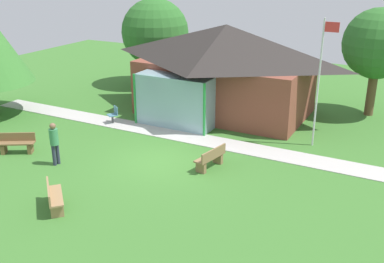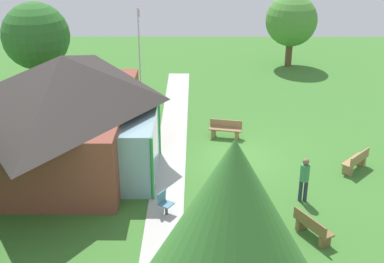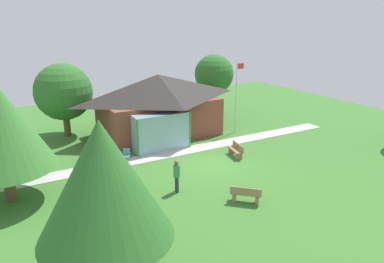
{
  "view_description": "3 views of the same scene",
  "coord_description": "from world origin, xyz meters",
  "px_view_note": "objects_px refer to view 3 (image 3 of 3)",
  "views": [
    {
      "loc": [
        8.9,
        -14.25,
        7.63
      ],
      "look_at": [
        0.72,
        1.33,
        0.97
      ],
      "focal_mm": 42.67,
      "sensor_mm": 36.0,
      "label": 1
    },
    {
      "loc": [
        -19.69,
        1.77,
        9.99
      ],
      "look_at": [
        -0.09,
        1.92,
        1.25
      ],
      "focal_mm": 47.79,
      "sensor_mm": 36.0,
      "label": 2
    },
    {
      "loc": [
        -10.93,
        -16.94,
        8.48
      ],
      "look_at": [
        -0.13,
        2.29,
        1.49
      ],
      "focal_mm": 33.39,
      "sensor_mm": 36.0,
      "label": 3
    }
  ],
  "objects_px": {
    "bench_front_center": "(246,195)",
    "tree_behind_pavilion_left": "(63,92)",
    "patio_chair_west": "(126,156)",
    "pavilion": "(159,104)",
    "flagpole": "(237,94)",
    "tree_lawn_corner": "(103,182)",
    "bench_mid_left": "(133,194)",
    "bench_rear_near_path": "(236,150)",
    "visitor_strolling_lawn": "(177,173)",
    "tree_behind_pavilion_right": "(214,74)"
  },
  "relations": [
    {
      "from": "bench_front_center",
      "to": "tree_behind_pavilion_left",
      "type": "xyz_separation_m",
      "value": [
        -5.39,
        14.94,
        2.94
      ]
    },
    {
      "from": "bench_front_center",
      "to": "tree_behind_pavilion_left",
      "type": "relative_size",
      "value": 0.26
    },
    {
      "from": "patio_chair_west",
      "to": "pavilion",
      "type": "bearing_deg",
      "value": -102.96
    },
    {
      "from": "flagpole",
      "to": "tree_lawn_corner",
      "type": "relative_size",
      "value": 0.93
    },
    {
      "from": "bench_mid_left",
      "to": "tree_lawn_corner",
      "type": "height_order",
      "value": "tree_lawn_corner"
    },
    {
      "from": "tree_lawn_corner",
      "to": "patio_chair_west",
      "type": "bearing_deg",
      "value": 68.36
    },
    {
      "from": "pavilion",
      "to": "bench_mid_left",
      "type": "relative_size",
      "value": 6.18
    },
    {
      "from": "flagpole",
      "to": "bench_mid_left",
      "type": "bearing_deg",
      "value": -148.67
    },
    {
      "from": "bench_rear_near_path",
      "to": "visitor_strolling_lawn",
      "type": "xyz_separation_m",
      "value": [
        -5.55,
        -2.54,
        0.62
      ]
    },
    {
      "from": "flagpole",
      "to": "tree_lawn_corner",
      "type": "bearing_deg",
      "value": -138.19
    },
    {
      "from": "pavilion",
      "to": "bench_rear_near_path",
      "type": "height_order",
      "value": "pavilion"
    },
    {
      "from": "tree_behind_pavilion_right",
      "to": "bench_rear_near_path",
      "type": "bearing_deg",
      "value": -114.88
    },
    {
      "from": "visitor_strolling_lawn",
      "to": "bench_rear_near_path",
      "type": "bearing_deg",
      "value": -57.02
    },
    {
      "from": "visitor_strolling_lawn",
      "to": "tree_behind_pavilion_right",
      "type": "distance_m",
      "value": 16.1
    },
    {
      "from": "bench_front_center",
      "to": "visitor_strolling_lawn",
      "type": "bearing_deg",
      "value": 175.72
    },
    {
      "from": "tree_lawn_corner",
      "to": "tree_behind_pavilion_right",
      "type": "distance_m",
      "value": 23.34
    },
    {
      "from": "visitor_strolling_lawn",
      "to": "tree_behind_pavilion_left",
      "type": "height_order",
      "value": "tree_behind_pavilion_left"
    },
    {
      "from": "bench_front_center",
      "to": "tree_lawn_corner",
      "type": "distance_m",
      "value": 8.79
    },
    {
      "from": "flagpole",
      "to": "bench_mid_left",
      "type": "height_order",
      "value": "flagpole"
    },
    {
      "from": "bench_mid_left",
      "to": "visitor_strolling_lawn",
      "type": "height_order",
      "value": "visitor_strolling_lawn"
    },
    {
      "from": "flagpole",
      "to": "bench_front_center",
      "type": "height_order",
      "value": "flagpole"
    },
    {
      "from": "flagpole",
      "to": "tree_behind_pavilion_right",
      "type": "xyz_separation_m",
      "value": [
        1.54,
        5.55,
        0.67
      ]
    },
    {
      "from": "bench_rear_near_path",
      "to": "tree_behind_pavilion_right",
      "type": "distance_m",
      "value": 11.22
    },
    {
      "from": "patio_chair_west",
      "to": "tree_behind_pavilion_right",
      "type": "bearing_deg",
      "value": -114.45
    },
    {
      "from": "tree_lawn_corner",
      "to": "tree_behind_pavilion_left",
      "type": "xyz_separation_m",
      "value": [
        2.09,
        17.79,
        -0.71
      ]
    },
    {
      "from": "flagpole",
      "to": "tree_lawn_corner",
      "type": "distance_m",
      "value": 18.31
    },
    {
      "from": "bench_mid_left",
      "to": "tree_lawn_corner",
      "type": "distance_m",
      "value": 7.25
    },
    {
      "from": "bench_mid_left",
      "to": "tree_behind_pavilion_right",
      "type": "bearing_deg",
      "value": -165.76
    },
    {
      "from": "bench_rear_near_path",
      "to": "flagpole",
      "type": "bearing_deg",
      "value": -24.41
    },
    {
      "from": "tree_behind_pavilion_left",
      "to": "tree_behind_pavilion_right",
      "type": "bearing_deg",
      "value": -0.21
    },
    {
      "from": "patio_chair_west",
      "to": "bench_rear_near_path",
      "type": "bearing_deg",
      "value": -168.64
    },
    {
      "from": "patio_chair_west",
      "to": "tree_behind_pavilion_right",
      "type": "height_order",
      "value": "tree_behind_pavilion_right"
    },
    {
      "from": "bench_rear_near_path",
      "to": "tree_behind_pavilion_left",
      "type": "relative_size",
      "value": 0.29
    },
    {
      "from": "tree_behind_pavilion_left",
      "to": "tree_behind_pavilion_right",
      "type": "height_order",
      "value": "tree_behind_pavilion_right"
    },
    {
      "from": "bench_rear_near_path",
      "to": "patio_chair_west",
      "type": "height_order",
      "value": "patio_chair_west"
    },
    {
      "from": "visitor_strolling_lawn",
      "to": "tree_behind_pavilion_left",
      "type": "relative_size",
      "value": 0.32
    },
    {
      "from": "patio_chair_west",
      "to": "visitor_strolling_lawn",
      "type": "relative_size",
      "value": 0.49
    },
    {
      "from": "visitor_strolling_lawn",
      "to": "tree_behind_pavilion_right",
      "type": "bearing_deg",
      "value": -30.98
    },
    {
      "from": "tree_behind_pavilion_left",
      "to": "bench_rear_near_path",
      "type": "bearing_deg",
      "value": -48.8
    },
    {
      "from": "bench_rear_near_path",
      "to": "tree_behind_pavilion_left",
      "type": "bearing_deg",
      "value": 52.25
    },
    {
      "from": "bench_front_center",
      "to": "bench_rear_near_path",
      "type": "relative_size",
      "value": 0.89
    },
    {
      "from": "tree_behind_pavilion_left",
      "to": "patio_chair_west",
      "type": "bearing_deg",
      "value": -74.24
    },
    {
      "from": "flagpole",
      "to": "bench_rear_near_path",
      "type": "relative_size",
      "value": 3.51
    },
    {
      "from": "flagpole",
      "to": "visitor_strolling_lawn",
      "type": "height_order",
      "value": "flagpole"
    },
    {
      "from": "tree_lawn_corner",
      "to": "bench_mid_left",
      "type": "bearing_deg",
      "value": 63.41
    },
    {
      "from": "bench_rear_near_path",
      "to": "bench_mid_left",
      "type": "bearing_deg",
      "value": 118.11
    },
    {
      "from": "visitor_strolling_lawn",
      "to": "tree_behind_pavilion_left",
      "type": "distance_m",
      "value": 12.9
    },
    {
      "from": "pavilion",
      "to": "patio_chair_west",
      "type": "xyz_separation_m",
      "value": [
        -4.06,
        -4.06,
        -1.98
      ]
    },
    {
      "from": "bench_mid_left",
      "to": "tree_behind_pavilion_right",
      "type": "distance_m",
      "value": 17.63
    },
    {
      "from": "pavilion",
      "to": "bench_front_center",
      "type": "xyz_separation_m",
      "value": [
        -0.74,
        -11.67,
        -2.0
      ]
    }
  ]
}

